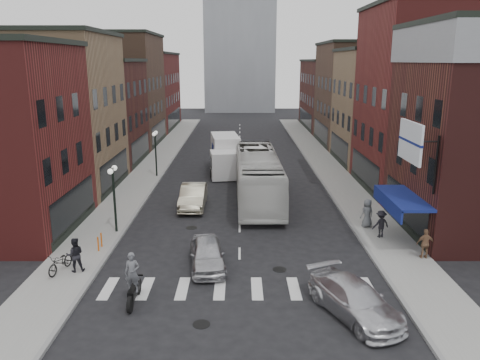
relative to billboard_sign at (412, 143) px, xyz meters
name	(u,v)px	position (x,y,z in m)	size (l,w,h in m)	color
ground	(239,261)	(-8.59, -0.50, -6.13)	(160.00, 160.00, 0.00)	black
sidewalk_left	(153,167)	(-17.09, 21.50, -6.06)	(3.00, 74.00, 0.15)	gray
sidewalk_right	(327,167)	(-0.09, 21.50, -6.06)	(3.00, 74.00, 0.15)	gray
curb_left	(168,167)	(-15.59, 21.50, -6.13)	(0.20, 74.00, 0.16)	gray
curb_right	(311,167)	(-1.59, 21.50, -6.13)	(0.20, 74.00, 0.16)	gray
crosswalk_stripes	(239,288)	(-8.59, -3.50, -6.13)	(12.00, 2.20, 0.01)	silver
bldg_left_mid_a	(47,113)	(-23.58, 13.50, 0.02)	(10.30, 10.20, 12.30)	#957452
bldg_left_mid_b	(88,112)	(-23.58, 23.50, -0.98)	(10.30, 10.20, 10.30)	#411917
bldg_left_far_a	(116,90)	(-23.58, 34.50, 0.52)	(10.30, 12.20, 13.30)	#513828
bldg_left_far_b	(140,91)	(-23.58, 48.50, -0.48)	(10.30, 16.20, 11.30)	maroon
bldg_right_mid_a	(434,100)	(6.41, 13.50, 1.02)	(10.30, 10.20, 14.30)	maroon
bldg_right_mid_b	(391,107)	(6.41, 23.50, -0.48)	(10.30, 10.20, 11.30)	#957452
bldg_right_far_a	(363,94)	(6.41, 34.50, 0.02)	(10.30, 12.20, 12.30)	#513828
bldg_right_far_b	(339,94)	(6.41, 48.50, -0.98)	(10.30, 16.20, 10.30)	#411917
awning_blue	(400,199)	(0.34, 2.00, -3.50)	(1.80, 5.00, 0.78)	navy
billboard_sign	(412,143)	(0.00, 0.00, 0.00)	(1.52, 3.00, 3.70)	black
streetlamp_near	(114,187)	(-15.99, 3.50, -3.22)	(0.32, 1.22, 4.11)	black
streetlamp_far	(155,145)	(-15.99, 17.50, -3.22)	(0.32, 1.22, 4.11)	black
bike_rack	(100,242)	(-16.19, 0.80, -5.58)	(0.08, 0.68, 0.80)	#D8590C
box_truck	(225,155)	(-9.95, 19.43, -4.49)	(2.97, 7.90, 3.34)	silver
motorcycle_rider	(133,280)	(-13.10, -4.84, -5.04)	(0.65, 2.29, 2.34)	black
transit_bus	(258,176)	(-7.24, 10.49, -4.32)	(3.05, 13.01, 3.63)	silver
sedan_left_near	(207,254)	(-10.21, -1.23, -5.42)	(1.68, 4.19, 1.43)	#B8B9BD
sedan_left_far	(193,196)	(-11.87, 8.71, -5.33)	(1.70, 4.88, 1.61)	beige
curb_car	(355,300)	(-3.91, -5.82, -5.42)	(1.99, 4.88, 1.42)	silver
parked_bicycle	(60,262)	(-17.26, -2.04, -5.50)	(0.65, 1.85, 0.97)	black
ped_left_solo	(75,255)	(-16.54, -1.99, -5.13)	(0.83, 0.48, 1.71)	black
ped_right_a	(381,224)	(-0.41, 2.57, -5.18)	(1.04, 0.51, 1.61)	black
ped_right_b	(425,244)	(1.01, -0.42, -5.19)	(0.93, 0.47, 1.59)	#845E43
ped_right_c	(367,213)	(-0.75, 4.31, -5.10)	(0.86, 0.56, 1.76)	slate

